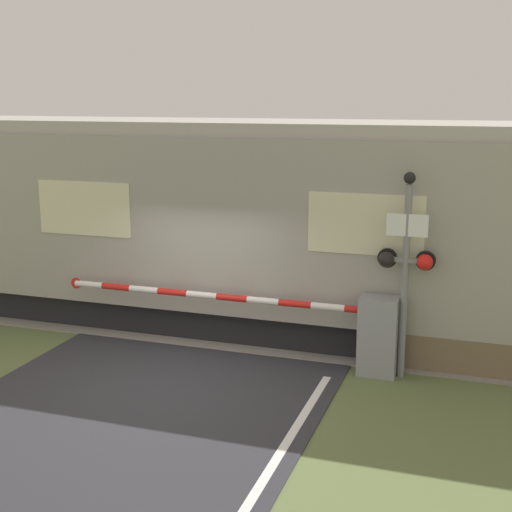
# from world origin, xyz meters

# --- Properties ---
(ground_plane) EXTENTS (80.00, 80.00, 0.00)m
(ground_plane) POSITION_xyz_m (0.00, 0.00, 0.00)
(ground_plane) COLOR #5B6B3D
(track_bed) EXTENTS (36.00, 3.20, 0.13)m
(track_bed) POSITION_xyz_m (0.00, 3.19, 0.02)
(track_bed) COLOR gray
(track_bed) RESTS_ON ground_plane
(train) EXTENTS (18.33, 2.96, 3.86)m
(train) POSITION_xyz_m (2.67, 3.19, 1.98)
(train) COLOR black
(train) RESTS_ON ground_plane
(crossing_barrier) EXTENTS (5.81, 0.44, 1.25)m
(crossing_barrier) POSITION_xyz_m (2.53, 1.43, 0.70)
(crossing_barrier) COLOR gray
(crossing_barrier) RESTS_ON ground_plane
(signal_post) EXTENTS (0.88, 0.26, 3.20)m
(signal_post) POSITION_xyz_m (3.35, 1.45, 1.83)
(signal_post) COLOR gray
(signal_post) RESTS_ON ground_plane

